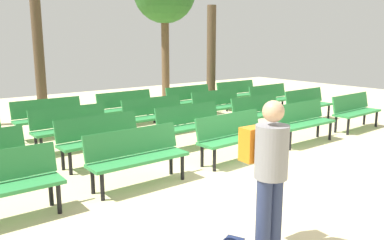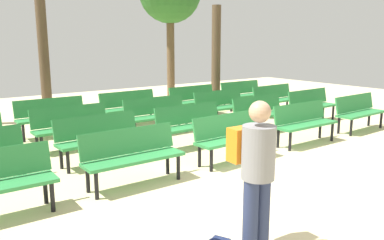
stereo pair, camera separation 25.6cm
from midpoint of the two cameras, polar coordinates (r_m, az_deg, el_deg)
ground_plane at (r=6.61m, az=16.24°, el=-8.76°), size 25.31×25.31×0.00m
bench_r0_c1 at (r=6.24m, az=-7.38°, el=-4.73°), size 1.60×0.48×0.87m
bench_r0_c2 at (r=7.43m, az=6.67°, el=-2.07°), size 1.62×0.54×0.87m
bench_r0_c3 at (r=8.97m, az=16.48°, el=-0.11°), size 1.60×0.49×0.87m
bench_r0_c4 at (r=10.74m, az=23.33°, el=1.28°), size 1.62×0.54×0.87m
bench_r1_c1 at (r=7.44m, az=-12.09°, el=-2.23°), size 1.61×0.53×0.87m
bench_r1_c2 at (r=8.41m, az=0.72°, el=-0.38°), size 1.60×0.49×0.87m
bench_r1_c3 at (r=9.84m, az=10.50°, el=1.18°), size 1.62×0.54×0.87m
bench_r1_c4 at (r=11.39m, az=17.29°, el=2.25°), size 1.61×0.53×0.87m
bench_r2_c1 at (r=8.56m, az=-15.95°, el=-0.63°), size 1.61×0.50×0.87m
bench_r2_c2 at (r=9.49m, az=-4.31°, el=0.97°), size 1.61×0.50×0.87m
bench_r2_c3 at (r=10.74m, az=4.85°, el=2.20°), size 1.61×0.50×0.87m
bench_r2_c4 at (r=12.20m, az=12.33°, el=3.10°), size 1.62×0.55×0.87m
bench_r3_c1 at (r=9.82m, az=-18.71°, el=0.73°), size 1.60×0.50×0.87m
bench_r3_c2 at (r=10.66m, az=-8.20°, el=2.05°), size 1.61×0.53×0.87m
bench_r3_c3 at (r=11.74m, az=0.96°, el=3.04°), size 1.62×0.55×0.87m
bench_r3_c4 at (r=13.13m, az=7.80°, el=3.84°), size 1.60×0.49×0.87m
tree_1 at (r=13.42m, az=4.00°, el=9.02°), size 0.30×0.30×3.31m
tree_2 at (r=11.79m, az=-19.79°, el=8.27°), size 0.28×0.28×3.41m
visitor_with_backpack at (r=4.16m, az=10.81°, el=-6.96°), size 0.36×0.54×1.65m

